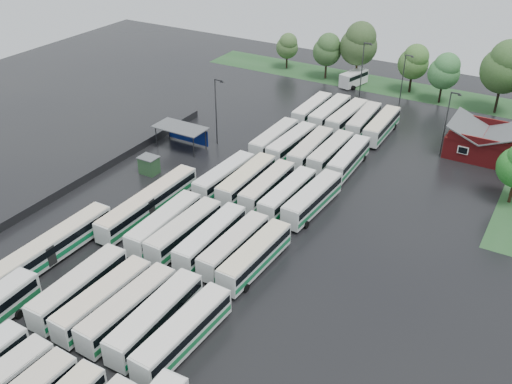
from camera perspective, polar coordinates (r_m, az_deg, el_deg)
The scene contains 47 objects.
ground at distance 67.11m, azimuth -6.69°, elevation -5.91°, with size 160.00×160.00×0.00m, color black.
brick_building at distance 93.64m, azimuth 21.69°, elevation 4.49°, with size 10.07×8.60×5.39m.
wash_shed at distance 89.89m, azimuth -7.42°, elevation 6.22°, with size 8.20×4.20×3.58m.
utility_hut at distance 83.55m, azimuth -10.65°, elevation 2.68°, with size 2.70×2.20×2.62m.
grass_strip_north at distance 118.58m, azimuth 13.18°, elevation 10.22°, with size 80.00×10.00×0.01m, color #214922.
west_fence at distance 84.77m, azimuth -15.69°, elevation 1.90°, with size 0.10×50.00×1.20m, color #2D2D30.
bus_r1c0 at distance 61.51m, azimuth -17.25°, elevation -9.07°, with size 2.68×11.91×3.30m.
bus_r1c1 at distance 59.40m, azimuth -14.99°, elevation -10.33°, with size 2.83×11.75×3.25m.
bus_r1c2 at distance 57.83m, azimuth -12.66°, elevation -11.27°, with size 2.88×11.80×3.26m.
bus_r1c3 at distance 56.27m, azimuth -9.99°, elevation -12.26°, with size 2.70×12.06×3.35m.
bus_r1c4 at distance 54.43m, azimuth -7.27°, elevation -13.80°, with size 2.98×12.00×3.32m.
bus_r2c0 at distance 68.96m, azimuth -9.12°, elevation -3.16°, with size 2.74×11.95×3.31m.
bus_r2c1 at distance 67.48m, azimuth -7.17°, elevation -3.85°, with size 2.80×11.77×3.26m.
bus_r2c2 at distance 65.98m, azimuth -4.55°, elevation -4.57°, with size 2.63×11.78×3.27m.
bus_r2c3 at distance 64.63m, azimuth -2.20°, elevation -5.39°, with size 2.68×11.43×3.17m.
bus_r2c4 at distance 62.97m, azimuth -0.08°, elevation -6.42°, with size 2.88×11.75×3.25m.
bus_r3c0 at distance 78.28m, azimuth -3.16°, elevation 1.56°, with size 2.94×11.63×3.21m.
bus_r3c1 at distance 77.14m, azimuth -0.96°, elevation 1.19°, with size 2.60×11.94×3.32m.
bus_r3c2 at distance 75.82m, azimuth 1.14°, elevation 0.55°, with size 2.50×11.43×3.18m.
bus_r3c3 at distance 74.11m, azimuth 3.20°, elevation -0.24°, with size 2.75×11.58×3.21m.
bus_r3c4 at distance 73.30m, azimuth 5.66°, elevation -0.68°, with size 3.12×12.03×3.32m.
bus_r4c0 at distance 88.89m, azimuth 1.84°, elevation 5.32°, with size 2.53×11.60×3.22m.
bus_r4c1 at distance 87.55m, azimuth 3.57°, elevation 4.86°, with size 2.89×11.65×3.22m.
bus_r4c2 at distance 85.96m, azimuth 5.49°, elevation 4.28°, with size 2.79×11.78×3.26m.
bus_r4c3 at distance 85.30m, azimuth 7.46°, elevation 3.91°, with size 2.57×11.54×3.20m.
bus_r4c4 at distance 84.04m, azimuth 9.27°, elevation 3.32°, with size 2.72×11.51×3.19m.
bus_r5c0 at distance 100.27m, azimuth 5.63°, elevation 8.20°, with size 2.50×11.44×3.18m.
bus_r5c1 at distance 98.96m, azimuth 7.38°, elevation 7.84°, with size 2.66×12.06×3.35m.
bus_r5c2 at distance 97.72m, azimuth 9.07°, elevation 7.39°, with size 2.93×11.92×3.30m.
bus_r5c3 at distance 97.10m, azimuth 10.72°, elevation 7.03°, with size 2.88×11.50×3.18m.
bus_r5c4 at distance 95.56m, azimuth 12.46°, elevation 6.48°, with size 2.73×11.86×3.29m.
artic_bus_west_b at distance 73.53m, azimuth -10.67°, elevation -1.05°, with size 2.53×17.14×3.18m.
artic_bus_west_c at distance 68.12m, azimuth -19.93°, elevation -5.35°, with size 2.56×17.18×3.19m.
minibus at distance 117.21m, azimuth 9.74°, elevation 11.17°, with size 3.98×6.93×2.85m.
tree_north_0 at distance 124.85m, azimuth 3.17°, elevation 14.40°, with size 4.70×4.70×7.78m.
tree_north_1 at distance 119.14m, azimuth 7.16°, elevation 13.98°, with size 5.73×5.73×9.50m.
tree_north_2 at distance 117.61m, azimuth 10.28°, elevation 14.43°, with size 7.41×7.41×12.27m.
tree_north_3 at distance 114.49m, azimuth 15.54°, elevation 12.47°, with size 5.80×5.80×9.61m.
tree_north_4 at distance 110.84m, azimuth 18.37°, elevation 11.43°, with size 5.77×5.77×9.56m.
tree_north_5 at distance 108.81m, azimuth 23.71°, elevation 11.43°, with size 8.04×8.04×13.31m.
lamp_post_ne at distance 89.69m, azimuth 18.58°, elevation 6.87°, with size 1.59×0.31×10.30m.
lamp_post_nw at distance 89.04m, azimuth -3.96°, elevation 8.47°, with size 1.66×0.32×10.80m.
lamp_post_back_w at distance 109.44m, azimuth 10.64°, elevation 12.24°, with size 1.64×0.32×10.66m.
lamp_post_back_e at distance 106.55m, azimuth 14.54°, elevation 11.03°, with size 1.52×0.30×9.87m.
puddle_0 at distance 58.35m, azimuth -21.66°, elevation -15.03°, with size 4.57×4.57×0.01m, color black.
puddle_2 at distance 71.50m, azimuth -8.86°, elevation -3.54°, with size 4.79×4.79×0.01m, color black.
puddle_3 at distance 64.77m, azimuth -3.87°, elevation -7.27°, with size 3.56×3.56×0.01m, color black.
Camera 1 is at (33.70, -42.36, 39.67)m, focal length 40.00 mm.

